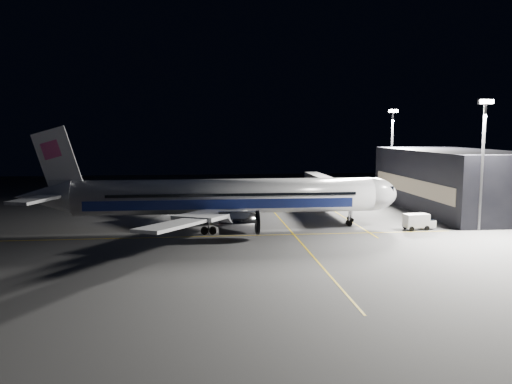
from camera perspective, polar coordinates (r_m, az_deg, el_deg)
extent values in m
plane|color=#4C4C4F|center=(81.73, -3.37, -4.16)|extent=(200.00, 200.00, 0.00)
cube|color=gold|center=(82.80, 3.58, -4.01)|extent=(0.25, 80.00, 0.01)
cube|color=gold|center=(75.86, -3.14, -5.04)|extent=(70.00, 0.25, 0.01)
cube|color=gold|center=(95.03, 9.72, -2.66)|extent=(0.25, 40.00, 0.01)
cylinder|color=silver|center=(80.86, -3.39, -0.47)|extent=(48.00, 5.60, 5.60)
ellipsoid|color=silver|center=(85.42, 12.91, -0.24)|extent=(8.96, 5.60, 5.60)
cube|color=black|center=(86.08, 14.37, 0.45)|extent=(2.20, 3.40, 0.90)
cone|color=silver|center=(84.43, -23.10, -0.51)|extent=(9.00, 5.49, 5.49)
cube|color=navy|center=(83.69, -4.16, -0.85)|extent=(42.24, 0.25, 1.50)
cube|color=navy|center=(78.19, -4.02, -1.40)|extent=(42.24, 0.25, 1.50)
cube|color=silver|center=(88.92, -5.24, -0.84)|extent=(11.36, 15.23, 1.53)
cube|color=silver|center=(73.11, -5.04, -2.56)|extent=(11.36, 15.23, 1.53)
cube|color=silver|center=(101.28, -8.19, 0.58)|extent=(8.57, 13.22, 1.31)
cube|color=silver|center=(60.76, -9.54, -3.78)|extent=(8.57, 13.22, 1.31)
cube|color=silver|center=(89.20, -21.84, 0.13)|extent=(6.20, 9.67, 0.45)
cube|color=silver|center=(79.32, -23.85, -0.78)|extent=(6.20, 9.67, 0.45)
cube|color=white|center=(83.26, -21.78, 3.54)|extent=(7.53, 0.40, 10.28)
cube|color=#E34D96|center=(83.42, -22.35, 4.48)|extent=(3.22, 0.55, 3.22)
cylinder|color=#B7B7BF|center=(90.21, -2.89, -1.45)|extent=(5.60, 3.40, 3.40)
cylinder|color=#B7B7BF|center=(72.49, -2.08, -3.55)|extent=(5.60, 3.40, 3.40)
cylinder|color=#9999A0|center=(84.95, 10.59, -2.98)|extent=(0.26, 0.26, 2.50)
cylinder|color=black|center=(85.09, 10.58, -3.51)|extent=(0.90, 0.70, 0.90)
cylinder|color=#9999A0|center=(85.64, -5.52, -2.81)|extent=(0.26, 0.26, 2.50)
cylinder|color=#9999A0|center=(77.18, -5.45, -3.90)|extent=(0.26, 0.26, 2.50)
cylinder|color=black|center=(85.76, -5.51, -3.27)|extent=(1.10, 1.60, 1.10)
cylinder|color=black|center=(77.32, -5.44, -4.41)|extent=(1.10, 1.60, 1.10)
cube|color=black|center=(106.90, 21.66, 1.26)|extent=(18.00, 40.00, 12.00)
cube|color=brown|center=(103.10, 17.18, 0.69)|extent=(0.15, 36.00, 3.00)
cube|color=#B2B2B7|center=(104.01, 8.26, 0.76)|extent=(3.00, 33.90, 2.80)
cube|color=#B2B2B7|center=(88.85, 10.79, -0.36)|extent=(3.60, 3.20, 3.40)
cylinder|color=#9999A0|center=(89.29, 10.75, -2.30)|extent=(0.70, 0.70, 3.10)
cylinder|color=black|center=(88.65, 10.90, -3.16)|extent=(0.70, 0.30, 0.70)
cylinder|color=black|center=(90.34, 10.57, -2.96)|extent=(0.70, 0.30, 0.70)
cylinder|color=#59595E|center=(120.47, 15.23, 4.02)|extent=(0.44, 0.44, 20.00)
cube|color=#59595E|center=(120.40, 15.39, 8.92)|extent=(2.40, 0.50, 0.80)
cube|color=white|center=(120.08, 15.45, 8.92)|extent=(2.20, 0.15, 0.60)
cylinder|color=#59595E|center=(86.25, 24.42, 2.52)|extent=(0.44, 0.44, 20.00)
cube|color=#59595E|center=(86.16, 24.78, 9.36)|extent=(2.40, 0.50, 0.80)
cube|color=white|center=(85.86, 24.90, 9.36)|extent=(2.20, 0.15, 0.60)
cube|color=silver|center=(84.18, 17.84, -3.12)|extent=(4.10, 2.43, 2.13)
cube|color=silver|center=(85.50, 19.15, -3.42)|extent=(1.78, 2.03, 1.16)
cube|color=black|center=(85.42, 19.17, -3.10)|extent=(1.37, 1.79, 0.48)
cylinder|color=black|center=(85.93, 18.23, -3.69)|extent=(0.80, 0.34, 0.78)
cylinder|color=black|center=(84.24, 18.96, -3.93)|extent=(0.80, 0.34, 0.78)
cylinder|color=black|center=(84.54, 16.66, -3.80)|extent=(0.80, 0.34, 0.78)
cylinder|color=black|center=(82.82, 17.37, -4.05)|extent=(0.80, 0.34, 0.78)
cube|color=black|center=(102.34, -9.94, -1.50)|extent=(3.00, 2.28, 1.22)
cube|color=black|center=(102.23, -9.95, -1.07)|extent=(1.35, 1.35, 0.67)
sphere|color=#FFF2CC|center=(101.40, -10.16, -1.58)|extent=(0.29, 0.29, 0.29)
sphere|color=#FFF2CC|center=(101.60, -9.54, -1.55)|extent=(0.29, 0.29, 0.29)
cylinder|color=black|center=(103.52, -9.49, -1.67)|extent=(0.71, 0.40, 0.67)
cylinder|color=black|center=(101.68, -9.28, -1.82)|extent=(0.71, 0.40, 0.67)
cylinder|color=black|center=(103.16, -10.58, -1.73)|extent=(0.71, 0.40, 0.67)
cylinder|color=black|center=(101.32, -10.39, -1.88)|extent=(0.71, 0.40, 0.67)
cone|color=#F4490A|center=(93.98, -7.85, -2.56)|extent=(0.38, 0.38, 0.56)
cone|color=#F4490A|center=(90.81, 0.15, -2.83)|extent=(0.37, 0.37, 0.55)
cone|color=#F4490A|center=(89.54, -3.86, -2.99)|extent=(0.38, 0.38, 0.56)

